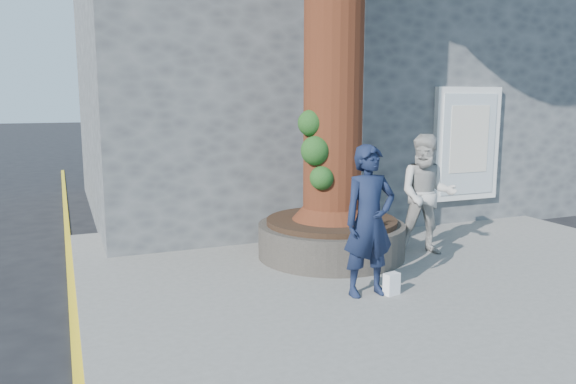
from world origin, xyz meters
name	(u,v)px	position (x,y,z in m)	size (l,w,h in m)	color
ground	(345,315)	(0.00, 0.00, 0.00)	(120.00, 120.00, 0.00)	black
pavement	(404,272)	(1.50, 1.00, 0.06)	(9.00, 8.00, 0.12)	slate
yellow_line	(74,322)	(-3.05, 1.00, 0.00)	(0.10, 30.00, 0.01)	yellow
stone_shop	(300,75)	(2.50, 7.20, 3.16)	(10.30, 8.30, 6.30)	#494C4E
neighbour_shop	(545,84)	(10.50, 7.20, 3.00)	(6.00, 8.00, 6.00)	#494C4E
planter	(331,238)	(0.80, 2.00, 0.41)	(2.30, 2.30, 0.60)	black
man	(369,221)	(0.44, 0.24, 1.07)	(0.70, 0.46, 1.91)	#121A33
woman	(427,194)	(2.28, 1.59, 1.08)	(0.93, 0.72, 1.91)	#B1AEA9
shopping_bag	(392,284)	(0.71, 0.11, 0.26)	(0.20, 0.12, 0.28)	white
plant_a	(363,197)	(1.65, 2.51, 0.92)	(0.21, 0.14, 0.40)	gray
plant_b	(339,198)	(1.22, 2.58, 0.92)	(0.22, 0.21, 0.40)	gray
plant_c	(374,215)	(1.12, 1.25, 0.89)	(0.20, 0.20, 0.35)	gray
plant_d	(352,198)	(1.61, 2.85, 0.86)	(0.25, 0.22, 0.27)	gray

